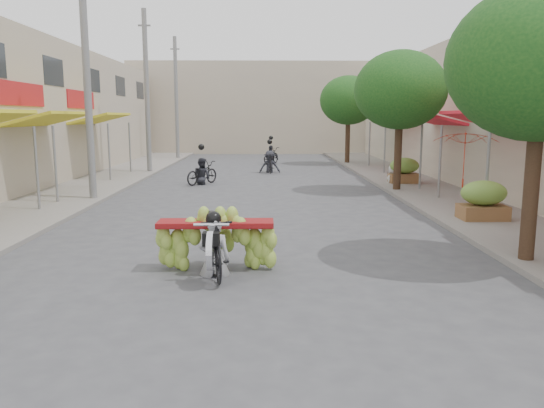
{
  "coord_description": "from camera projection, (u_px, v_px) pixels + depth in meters",
  "views": [
    {
      "loc": [
        0.35,
        -5.8,
        2.81
      ],
      "look_at": [
        0.52,
        4.63,
        1.1
      ],
      "focal_mm": 35.0,
      "sensor_mm": 36.0,
      "label": 1
    }
  ],
  "objects": [
    {
      "name": "utility_pole_mid",
      "position": [
        87.0,
        79.0,
        17.27
      ],
      "size": [
        0.6,
        0.24,
        8.0
      ],
      "color": "slate",
      "rests_on": "ground"
    },
    {
      "name": "street_tree_mid",
      "position": [
        400.0,
        90.0,
        19.46
      ],
      "size": [
        3.4,
        3.4,
        5.25
      ],
      "color": "#3A2719",
      "rests_on": "ground"
    },
    {
      "name": "bg_motorbike_b",
      "position": [
        270.0,
        156.0,
        26.97
      ],
      "size": [
        1.09,
        1.82,
        1.95
      ],
      "color": "black",
      "rests_on": "ground"
    },
    {
      "name": "street_tree_near",
      "position": [
        541.0,
        63.0,
        9.59
      ],
      "size": [
        3.4,
        3.4,
        5.25
      ],
      "color": "#3A2719",
      "rests_on": "ground"
    },
    {
      "name": "utility_pole_far",
      "position": [
        147.0,
        92.0,
        26.15
      ],
      "size": [
        0.6,
        0.24,
        8.0
      ],
      "color": "slate",
      "rests_on": "ground"
    },
    {
      "name": "ground",
      "position": [
        234.0,
        361.0,
        6.17
      ],
      "size": [
        120.0,
        120.0,
        0.0
      ],
      "primitive_type": "plane",
      "color": "#4B4B4F",
      "rests_on": "ground"
    },
    {
      "name": "produce_crate_mid",
      "position": [
        484.0,
        197.0,
        14.05
      ],
      "size": [
        1.2,
        0.88,
        1.16
      ],
      "color": "brown",
      "rests_on": "ground"
    },
    {
      "name": "utility_pole_back",
      "position": [
        176.0,
        99.0,
        35.03
      ],
      "size": [
        0.6,
        0.24,
        8.0
      ],
      "color": "slate",
      "rests_on": "ground"
    },
    {
      "name": "market_umbrella",
      "position": [
        466.0,
        130.0,
        15.21
      ],
      "size": [
        2.29,
        2.29,
        1.69
      ],
      "rotation": [
        0.0,
        0.0,
        -0.27
      ],
      "color": "#B42F18",
      "rests_on": "ground"
    },
    {
      "name": "sidewalk_right",
      "position": [
        430.0,
        187.0,
        21.08
      ],
      "size": [
        4.0,
        60.0,
        0.12
      ],
      "primitive_type": "cube",
      "color": "gray",
      "rests_on": "ground"
    },
    {
      "name": "bg_motorbike_c",
      "position": [
        271.0,
        151.0,
        32.17
      ],
      "size": [
        1.36,
        1.87,
        1.95
      ],
      "color": "black",
      "rests_on": "ground"
    },
    {
      "name": "street_tree_far",
      "position": [
        348.0,
        101.0,
        31.3
      ],
      "size": [
        3.4,
        3.4,
        5.25
      ],
      "color": "#3A2719",
      "rests_on": "ground"
    },
    {
      "name": "sidewalk_left",
      "position": [
        77.0,
        188.0,
        20.85
      ],
      "size": [
        4.0,
        60.0,
        0.12
      ],
      "primitive_type": "cube",
      "color": "gray",
      "rests_on": "ground"
    },
    {
      "name": "pedestrian",
      "position": [
        394.0,
        164.0,
        22.03
      ],
      "size": [
        0.86,
        0.8,
        1.51
      ],
      "rotation": [
        0.0,
        0.0,
        3.8
      ],
      "color": "silver",
      "rests_on": "ground"
    },
    {
      "name": "banana_motorbike",
      "position": [
        215.0,
        237.0,
        9.55
      ],
      "size": [
        2.2,
        1.98,
        1.97
      ],
      "color": "black",
      "rests_on": "ground"
    },
    {
      "name": "far_building",
      "position": [
        259.0,
        109.0,
        43.1
      ],
      "size": [
        20.0,
        6.0,
        7.0
      ],
      "primitive_type": "cube",
      "color": "#B5A68F",
      "rests_on": "ground"
    },
    {
      "name": "produce_crate_far",
      "position": [
        404.0,
        168.0,
        21.94
      ],
      "size": [
        1.2,
        0.88,
        1.16
      ],
      "color": "brown",
      "rests_on": "ground"
    },
    {
      "name": "bg_motorbike_a",
      "position": [
        202.0,
        167.0,
        22.29
      ],
      "size": [
        1.51,
        1.81,
        1.95
      ],
      "color": "black",
      "rests_on": "ground"
    }
  ]
}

